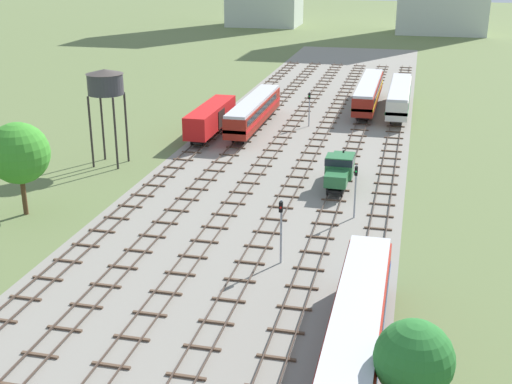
{
  "coord_description": "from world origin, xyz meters",
  "views": [
    {
      "loc": [
        13.64,
        -19.85,
        23.02
      ],
      "look_at": [
        0.0,
        37.2,
        1.5
      ],
      "focal_mm": 47.2,
      "sensor_mm": 36.0,
      "label": 1
    }
  ],
  "objects_px": {
    "diesel_railcar_right_nearest": "(356,331)",
    "diesel_railcar_right_far": "(399,96)",
    "water_tower": "(105,84)",
    "passenger_coach_centre_right_farther": "(369,91)",
    "freight_boxcar_far_left_mid": "(211,117)",
    "signal_post_mid": "(356,185)",
    "diesel_railcar_left_midfar": "(254,110)",
    "shunter_loco_centre_right_near": "(340,168)",
    "signal_post_nearest": "(281,224)",
    "signal_post_near": "(309,105)"
  },
  "relations": [
    {
      "from": "shunter_loco_centre_right_near",
      "to": "signal_post_nearest",
      "type": "relative_size",
      "value": 1.63
    },
    {
      "from": "passenger_coach_centre_right_farther",
      "to": "signal_post_nearest",
      "type": "bearing_deg",
      "value": -92.41
    },
    {
      "from": "freight_boxcar_far_left_mid",
      "to": "signal_post_nearest",
      "type": "relative_size",
      "value": 2.69
    },
    {
      "from": "diesel_railcar_left_midfar",
      "to": "signal_post_mid",
      "type": "height_order",
      "value": "signal_post_mid"
    },
    {
      "from": "signal_post_near",
      "to": "shunter_loco_centre_right_near",
      "type": "bearing_deg",
      "value": -73.47
    },
    {
      "from": "shunter_loco_centre_right_near",
      "to": "signal_post_mid",
      "type": "height_order",
      "value": "signal_post_mid"
    },
    {
      "from": "freight_boxcar_far_left_mid",
      "to": "diesel_railcar_right_far",
      "type": "bearing_deg",
      "value": 38.37
    },
    {
      "from": "passenger_coach_centre_right_farther",
      "to": "signal_post_near",
      "type": "height_order",
      "value": "signal_post_near"
    },
    {
      "from": "passenger_coach_centre_right_farther",
      "to": "diesel_railcar_right_nearest",
      "type": "bearing_deg",
      "value": -86.09
    },
    {
      "from": "shunter_loco_centre_right_near",
      "to": "diesel_railcar_right_far",
      "type": "distance_m",
      "value": 34.19
    },
    {
      "from": "shunter_loco_centre_right_near",
      "to": "diesel_railcar_left_midfar",
      "type": "relative_size",
      "value": 0.41
    },
    {
      "from": "diesel_railcar_right_nearest",
      "to": "signal_post_mid",
      "type": "bearing_deg",
      "value": 95.66
    },
    {
      "from": "freight_boxcar_far_left_mid",
      "to": "water_tower",
      "type": "xyz_separation_m",
      "value": [
        -7.37,
        -14.12,
        6.62
      ]
    },
    {
      "from": "diesel_railcar_right_nearest",
      "to": "signal_post_nearest",
      "type": "xyz_separation_m",
      "value": [
        -6.89,
        12.68,
        0.72
      ]
    },
    {
      "from": "diesel_railcar_left_midfar",
      "to": "signal_post_mid",
      "type": "bearing_deg",
      "value": -60.3
    },
    {
      "from": "signal_post_mid",
      "to": "diesel_railcar_left_midfar",
      "type": "bearing_deg",
      "value": 119.7
    },
    {
      "from": "shunter_loco_centre_right_near",
      "to": "signal_post_nearest",
      "type": "xyz_separation_m",
      "value": [
        -2.3,
        -18.6,
        1.3
      ]
    },
    {
      "from": "shunter_loco_centre_right_near",
      "to": "signal_post_near",
      "type": "height_order",
      "value": "signal_post_near"
    },
    {
      "from": "diesel_railcar_right_nearest",
      "to": "diesel_railcar_right_far",
      "type": "xyz_separation_m",
      "value": [
        0.0,
        65.17,
        0.0
      ]
    },
    {
      "from": "diesel_railcar_right_far",
      "to": "signal_post_mid",
      "type": "height_order",
      "value": "signal_post_mid"
    },
    {
      "from": "diesel_railcar_right_nearest",
      "to": "freight_boxcar_far_left_mid",
      "type": "bearing_deg",
      "value": 116.05
    },
    {
      "from": "diesel_railcar_right_nearest",
      "to": "shunter_loco_centre_right_near",
      "type": "relative_size",
      "value": 2.42
    },
    {
      "from": "water_tower",
      "to": "passenger_coach_centre_right_farther",
      "type": "bearing_deg",
      "value": 53.21
    },
    {
      "from": "shunter_loco_centre_right_near",
      "to": "signal_post_near",
      "type": "bearing_deg",
      "value": 106.53
    },
    {
      "from": "signal_post_nearest",
      "to": "diesel_railcar_left_midfar",
      "type": "bearing_deg",
      "value": 106.53
    },
    {
      "from": "diesel_railcar_left_midfar",
      "to": "signal_post_nearest",
      "type": "relative_size",
      "value": 3.94
    },
    {
      "from": "passenger_coach_centre_right_farther",
      "to": "signal_post_mid",
      "type": "xyz_separation_m",
      "value": [
        2.3,
        -44.1,
        0.58
      ]
    },
    {
      "from": "shunter_loco_centre_right_near",
      "to": "signal_post_mid",
      "type": "xyz_separation_m",
      "value": [
        2.3,
        -8.1,
        1.18
      ]
    },
    {
      "from": "diesel_railcar_right_nearest",
      "to": "diesel_railcar_right_far",
      "type": "bearing_deg",
      "value": 90.0
    },
    {
      "from": "shunter_loco_centre_right_near",
      "to": "diesel_railcar_left_midfar",
      "type": "distance_m",
      "value": 24.37
    },
    {
      "from": "diesel_railcar_left_midfar",
      "to": "signal_post_near",
      "type": "height_order",
      "value": "signal_post_near"
    },
    {
      "from": "diesel_railcar_left_midfar",
      "to": "passenger_coach_centre_right_farther",
      "type": "bearing_deg",
      "value": 49.09
    },
    {
      "from": "passenger_coach_centre_right_farther",
      "to": "water_tower",
      "type": "distance_m",
      "value": 43.47
    },
    {
      "from": "freight_boxcar_far_left_mid",
      "to": "signal_post_mid",
      "type": "height_order",
      "value": "signal_post_mid"
    },
    {
      "from": "shunter_loco_centre_right_near",
      "to": "freight_boxcar_far_left_mid",
      "type": "distance_m",
      "value": 24.17
    },
    {
      "from": "diesel_railcar_right_nearest",
      "to": "diesel_railcar_right_far",
      "type": "relative_size",
      "value": 1.0
    },
    {
      "from": "freight_boxcar_far_left_mid",
      "to": "signal_post_nearest",
      "type": "height_order",
      "value": "signal_post_nearest"
    },
    {
      "from": "signal_post_nearest",
      "to": "signal_post_mid",
      "type": "bearing_deg",
      "value": 66.37
    },
    {
      "from": "diesel_railcar_left_midfar",
      "to": "passenger_coach_centre_right_farther",
      "type": "height_order",
      "value": "same"
    },
    {
      "from": "freight_boxcar_far_left_mid",
      "to": "passenger_coach_centre_right_farther",
      "type": "height_order",
      "value": "passenger_coach_centre_right_farther"
    },
    {
      "from": "passenger_coach_centre_right_farther",
      "to": "water_tower",
      "type": "relative_size",
      "value": 2.07
    },
    {
      "from": "shunter_loco_centre_right_near",
      "to": "water_tower",
      "type": "xyz_separation_m",
      "value": [
        -25.75,
        1.58,
        7.06
      ]
    },
    {
      "from": "diesel_railcar_left_midfar",
      "to": "water_tower",
      "type": "bearing_deg",
      "value": -122.86
    },
    {
      "from": "shunter_loco_centre_right_near",
      "to": "diesel_railcar_right_nearest",
      "type": "bearing_deg",
      "value": -81.65
    },
    {
      "from": "freight_boxcar_far_left_mid",
      "to": "signal_post_near",
      "type": "distance_m",
      "value": 13.74
    },
    {
      "from": "signal_post_mid",
      "to": "passenger_coach_centre_right_farther",
      "type": "bearing_deg",
      "value": 92.98
    },
    {
      "from": "freight_boxcar_far_left_mid",
      "to": "passenger_coach_centre_right_farther",
      "type": "distance_m",
      "value": 27.38
    },
    {
      "from": "diesel_railcar_left_midfar",
      "to": "signal_post_mid",
      "type": "xyz_separation_m",
      "value": [
        16.08,
        -28.19,
        0.59
      ]
    },
    {
      "from": "diesel_railcar_right_nearest",
      "to": "passenger_coach_centre_right_farther",
      "type": "height_order",
      "value": "same"
    },
    {
      "from": "water_tower",
      "to": "shunter_loco_centre_right_near",
      "type": "bearing_deg",
      "value": -3.5
    }
  ]
}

